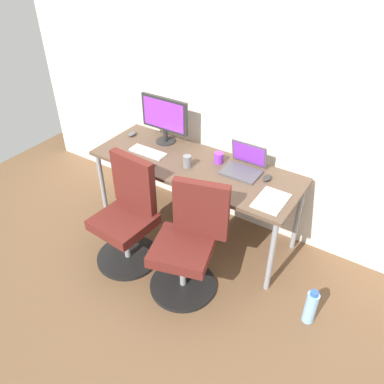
# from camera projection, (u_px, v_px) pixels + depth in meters

# --- Properties ---
(ground_plane) EXTENTS (5.28, 5.28, 0.00)m
(ground_plane) POSITION_uv_depth(u_px,v_px,m) (195.00, 230.00, 3.74)
(ground_plane) COLOR brown
(back_wall) EXTENTS (4.40, 0.04, 2.60)m
(back_wall) POSITION_uv_depth(u_px,v_px,m) (222.00, 85.00, 3.27)
(back_wall) COLOR silver
(back_wall) RESTS_ON ground
(desk) EXTENTS (1.84, 0.67, 0.74)m
(desk) POSITION_uv_depth(u_px,v_px,m) (195.00, 171.00, 3.35)
(desk) COLOR brown
(desk) RESTS_ON ground
(office_chair_left) EXTENTS (0.54, 0.54, 0.94)m
(office_chair_left) POSITION_uv_depth(u_px,v_px,m) (128.00, 217.00, 3.24)
(office_chair_left) COLOR black
(office_chair_left) RESTS_ON ground
(office_chair_right) EXTENTS (0.54, 0.54, 0.94)m
(office_chair_right) POSITION_uv_depth(u_px,v_px,m) (189.00, 245.00, 2.97)
(office_chair_right) COLOR black
(office_chair_right) RESTS_ON ground
(water_bottle_on_floor) EXTENTS (0.09, 0.09, 0.31)m
(water_bottle_on_floor) POSITION_uv_depth(u_px,v_px,m) (311.00, 307.00, 2.84)
(water_bottle_on_floor) COLOR #8CBFF2
(water_bottle_on_floor) RESTS_ON ground
(desktop_monitor) EXTENTS (0.48, 0.18, 0.43)m
(desktop_monitor) POSITION_uv_depth(u_px,v_px,m) (165.00, 117.00, 3.50)
(desktop_monitor) COLOR #262626
(desktop_monitor) RESTS_ON desk
(open_laptop) EXTENTS (0.31, 0.27, 0.22)m
(open_laptop) POSITION_uv_depth(u_px,v_px,m) (244.00, 165.00, 3.21)
(open_laptop) COLOR #4C4C51
(open_laptop) RESTS_ON desk
(keyboard_by_monitor) EXTENTS (0.34, 0.12, 0.02)m
(keyboard_by_monitor) POSITION_uv_depth(u_px,v_px,m) (136.00, 162.00, 3.33)
(keyboard_by_monitor) COLOR #515156
(keyboard_by_monitor) RESTS_ON desk
(keyboard_by_laptop) EXTENTS (0.34, 0.12, 0.02)m
(keyboard_by_laptop) POSITION_uv_depth(u_px,v_px,m) (148.00, 152.00, 3.47)
(keyboard_by_laptop) COLOR silver
(keyboard_by_laptop) RESTS_ON desk
(mouse_by_monitor) EXTENTS (0.06, 0.10, 0.03)m
(mouse_by_monitor) POSITION_uv_depth(u_px,v_px,m) (133.00, 134.00, 3.73)
(mouse_by_monitor) COLOR #515156
(mouse_by_monitor) RESTS_ON desk
(mouse_by_laptop) EXTENTS (0.06, 0.10, 0.03)m
(mouse_by_laptop) POSITION_uv_depth(u_px,v_px,m) (267.00, 178.00, 3.12)
(mouse_by_laptop) COLOR #2D2D2D
(mouse_by_laptop) RESTS_ON desk
(coffee_mug) EXTENTS (0.08, 0.08, 0.09)m
(coffee_mug) POSITION_uv_depth(u_px,v_px,m) (219.00, 158.00, 3.32)
(coffee_mug) COLOR purple
(coffee_mug) RESTS_ON desk
(pen_cup) EXTENTS (0.07, 0.07, 0.10)m
(pen_cup) POSITION_uv_depth(u_px,v_px,m) (187.00, 161.00, 3.25)
(pen_cup) COLOR slate
(pen_cup) RESTS_ON desk
(paper_pile) EXTENTS (0.21, 0.30, 0.01)m
(paper_pile) POSITION_uv_depth(u_px,v_px,m) (271.00, 201.00, 2.89)
(paper_pile) COLOR white
(paper_pile) RESTS_ON desk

